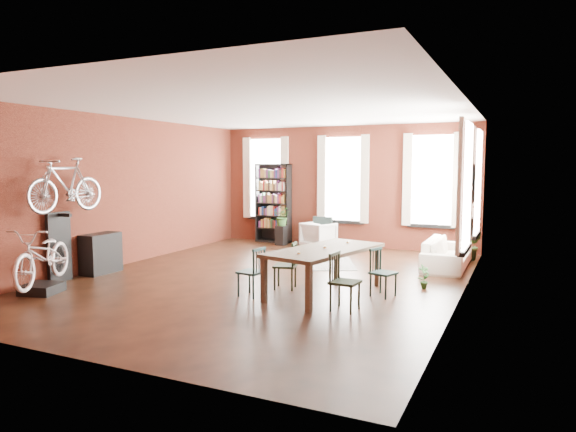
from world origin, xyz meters
The scene contains 19 objects.
room centered at (0.25, 0.62, 2.14)m, with size 9.00×9.04×3.22m.
dining_table centered at (1.39, -0.60, 0.39)m, with size 1.03×2.27×0.77m, color #4C3E2D.
dining_chair_a centered at (0.34, -1.24, 0.41)m, with size 0.37×0.37×0.81m, color #1B3C3D.
dining_chair_b centered at (0.63, -0.54, 0.41)m, with size 0.38×0.38×0.82m, color black.
dining_chair_c centered at (2.02, -1.40, 0.43)m, with size 0.40×0.40×0.86m, color black.
dining_chair_d centered at (2.33, -0.34, 0.39)m, with size 0.36×0.36×0.79m, color #183633.
bookshelf centered at (-2.00, 4.30, 1.10)m, with size 1.00×0.32×2.20m, color black.
white_armchair centered at (-0.48, 3.90, 0.37)m, with size 0.73×0.68×0.75m, color silver.
cream_sofa centered at (2.95, 2.60, 0.41)m, with size 2.08×0.61×0.81m, color beige.
striped_rug centered at (0.57, 1.95, 0.01)m, with size 0.98×1.57×0.01m, color black.
bike_trainer centered at (-2.96, -2.57, 0.08)m, with size 0.55×0.55×0.16m, color black.
bike_wall_rack centered at (-3.40, -1.80, 0.65)m, with size 0.16×0.60×1.30m, color black.
console_table centered at (-3.28, -0.90, 0.40)m, with size 0.40×0.80×0.80m, color black.
plant_stand centered at (-1.57, 3.92, 0.26)m, with size 0.26×0.26×0.52m, color black.
plant_by_sofa centered at (3.37, 3.73, 0.15)m, with size 0.37×0.67×0.30m, color #315823.
plant_small centered at (2.84, 0.47, 0.08)m, with size 0.22×0.43×0.15m, color #295D25.
bicycle_floor centered at (-2.92, -2.54, 1.09)m, with size 0.64×0.97×1.85m, color silver.
bicycle_hung centered at (-3.15, -1.80, 2.13)m, with size 0.47×1.00×1.66m, color #A5A8AD.
plant_on_stand centered at (-1.55, 3.94, 0.72)m, with size 0.47×0.52×0.40m, color #295220.
Camera 1 is at (4.39, -8.54, 2.15)m, focal length 32.00 mm.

